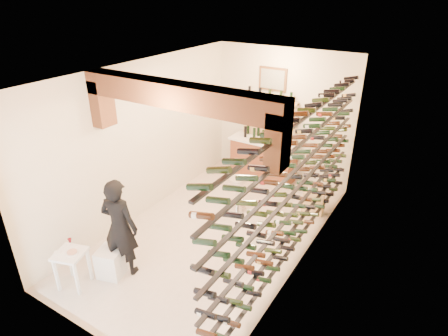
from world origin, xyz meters
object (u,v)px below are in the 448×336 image
at_px(wine_rack, 294,183).
at_px(person, 120,227).
at_px(chrome_barstool, 237,192).
at_px(tasting_table, 71,258).
at_px(crate_lower, 313,207).
at_px(white_stool, 111,262).
at_px(back_counter, 263,158).

height_order(wine_rack, person, wine_rack).
bearing_deg(chrome_barstool, tasting_table, -108.13).
distance_m(chrome_barstool, crate_lower, 1.67).
xyz_separation_m(white_stool, crate_lower, (2.22, 3.68, -0.12)).
height_order(wine_rack, crate_lower, wine_rack).
distance_m(tasting_table, crate_lower, 4.91).
height_order(back_counter, tasting_table, back_counter).
height_order(person, chrome_barstool, person).
height_order(back_counter, white_stool, back_counter).
height_order(back_counter, person, person).
bearing_deg(person, chrome_barstool, -116.62).
relative_size(person, chrome_barstool, 2.24).
bearing_deg(back_counter, person, -95.65).
distance_m(tasting_table, chrome_barstool, 3.57).
relative_size(back_counter, person, 0.97).
relative_size(tasting_table, chrome_barstool, 1.01).
height_order(wine_rack, chrome_barstool, wine_rack).
height_order(tasting_table, crate_lower, tasting_table).
relative_size(white_stool, crate_lower, 1.13).
relative_size(white_stool, person, 0.28).
bearing_deg(crate_lower, person, -121.20).
bearing_deg(chrome_barstool, white_stool, -105.19).
bearing_deg(wine_rack, person, -142.17).
xyz_separation_m(chrome_barstool, crate_lower, (1.43, 0.79, -0.32)).
bearing_deg(person, tasting_table, 45.69).
relative_size(person, crate_lower, 3.96).
bearing_deg(tasting_table, back_counter, 62.41).
relative_size(back_counter, crate_lower, 3.83).
bearing_deg(person, crate_lower, -133.67).
xyz_separation_m(wine_rack, chrome_barstool, (-1.59, 0.93, -1.09)).
bearing_deg(person, wine_rack, -154.65).
distance_m(tasting_table, person, 0.89).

